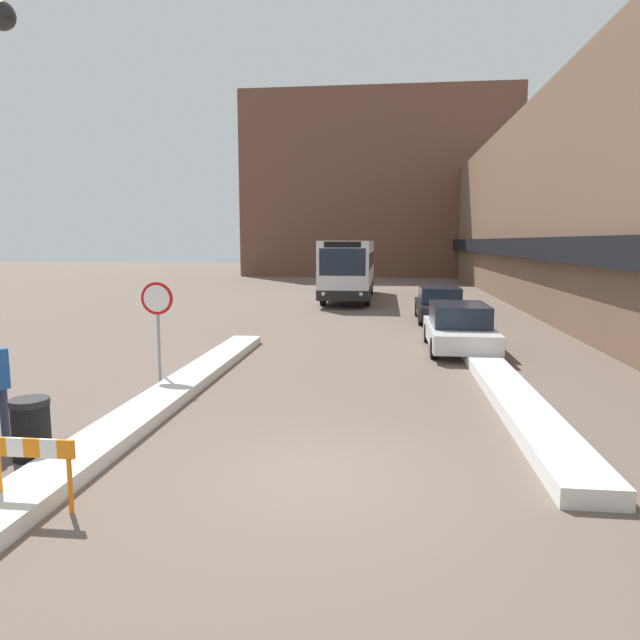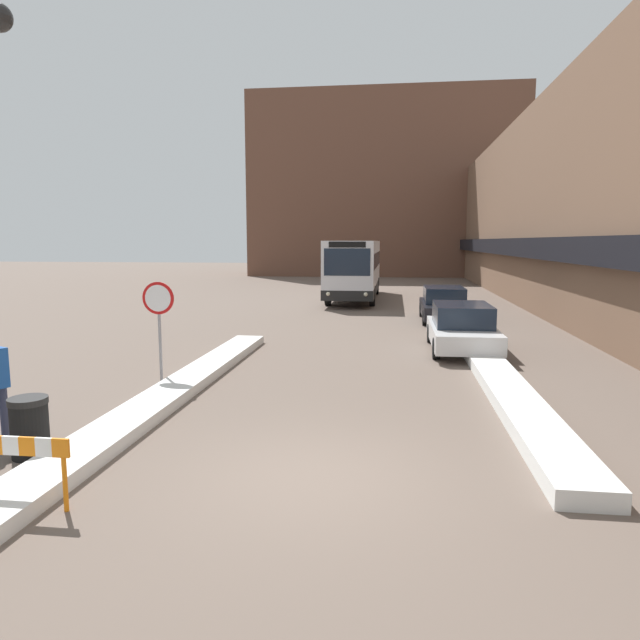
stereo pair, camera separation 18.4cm
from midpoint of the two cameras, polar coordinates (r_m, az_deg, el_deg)
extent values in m
plane|color=#66564C|center=(8.44, -0.18, -15.43)|extent=(160.00, 160.00, 0.00)
cube|color=brown|center=(32.97, 23.62, 10.05)|extent=(5.00, 60.00, 9.93)
cube|color=black|center=(32.29, 18.71, 6.95)|extent=(0.50, 60.00, 0.90)
cube|color=brown|center=(57.98, 6.59, 13.09)|extent=(26.00, 8.00, 17.34)
cube|color=silver|center=(12.80, -14.12, -6.95)|extent=(0.90, 13.48, 0.23)
cube|color=silver|center=(13.72, 18.14, -5.99)|extent=(0.90, 12.11, 0.29)
cube|color=silver|center=(33.01, 3.66, 5.37)|extent=(2.55, 10.75, 2.92)
cube|color=black|center=(33.08, 3.64, 3.29)|extent=(2.57, 10.77, 0.51)
cube|color=#192333|center=(32.99, 3.66, 6.08)|extent=(2.57, 9.89, 0.80)
cube|color=#192333|center=(27.62, 2.91, 5.80)|extent=(2.24, 0.03, 1.31)
cube|color=black|center=(27.60, 2.92, 7.55)|extent=(1.78, 0.03, 0.28)
sphere|color=#F2EAC6|center=(27.80, 1.00, 2.63)|extent=(0.20, 0.20, 0.20)
sphere|color=#F2EAC6|center=(27.65, 4.79, 2.57)|extent=(0.20, 0.20, 0.20)
cylinder|color=black|center=(29.89, 0.99, 2.47)|extent=(0.28, 1.06, 1.06)
cylinder|color=black|center=(29.72, 5.43, 2.41)|extent=(0.28, 1.06, 1.06)
cylinder|color=black|center=(36.50, 2.18, 3.45)|extent=(0.28, 1.06, 1.06)
cylinder|color=black|center=(36.36, 5.81, 3.40)|extent=(0.28, 1.06, 1.06)
cube|color=silver|center=(18.01, 14.29, -1.38)|extent=(1.88, 4.41, 0.54)
cube|color=#192333|center=(18.04, 14.31, 0.53)|extent=(1.66, 2.43, 0.65)
cylinder|color=black|center=(16.84, 17.72, -2.87)|extent=(0.20, 0.62, 0.62)
cylinder|color=black|center=(16.62, 11.86, -2.80)|extent=(0.20, 0.62, 0.62)
cylinder|color=black|center=(19.50, 16.31, -1.39)|extent=(0.20, 0.62, 0.62)
cylinder|color=black|center=(19.31, 11.26, -1.31)|extent=(0.20, 0.62, 0.62)
cube|color=black|center=(24.59, 12.48, 1.10)|extent=(1.84, 4.51, 0.54)
cube|color=#192333|center=(24.64, 12.50, 2.50)|extent=(1.62, 2.48, 0.65)
cylinder|color=black|center=(23.32, 14.81, 0.15)|extent=(0.20, 0.62, 0.62)
cylinder|color=black|center=(23.17, 10.69, 0.22)|extent=(0.20, 0.62, 0.62)
cylinder|color=black|center=(26.08, 14.04, 0.96)|extent=(0.20, 0.62, 0.62)
cylinder|color=black|center=(25.94, 10.35, 1.04)|extent=(0.20, 0.62, 0.62)
cylinder|color=gray|center=(13.89, -15.36, -1.25)|extent=(0.07, 0.07, 2.41)
cylinder|color=red|center=(13.77, -15.52, 2.12)|extent=(0.76, 0.03, 0.76)
cylinder|color=white|center=(13.76, -15.54, 2.11)|extent=(0.62, 0.02, 0.62)
cylinder|color=#333851|center=(11.11, -28.61, -8.17)|extent=(0.14, 0.14, 0.90)
cylinder|color=#1E51A3|center=(10.98, -28.49, -4.29)|extent=(0.11, 0.11, 0.64)
cylinder|color=black|center=(10.04, -26.55, -9.85)|extent=(0.56, 0.56, 0.85)
cylinder|color=black|center=(9.91, -26.72, -7.23)|extent=(0.59, 0.59, 0.10)
cylinder|color=orange|center=(7.97, -23.51, -14.85)|extent=(0.06, 0.06, 0.70)
cube|color=white|center=(8.17, -27.91, -11.03)|extent=(0.22, 0.04, 0.24)
cube|color=orange|center=(8.05, -26.61, -11.23)|extent=(0.22, 0.04, 0.24)
cube|color=white|center=(7.93, -25.27, -11.43)|extent=(0.22, 0.04, 0.24)
cube|color=orange|center=(7.82, -23.88, -11.62)|extent=(0.22, 0.04, 0.24)
camera|label=1|loc=(0.09, -89.58, 0.06)|focal=32.00mm
camera|label=2|loc=(0.09, 90.42, -0.06)|focal=32.00mm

